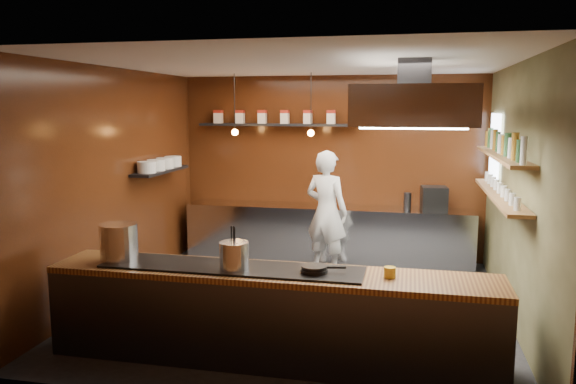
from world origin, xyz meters
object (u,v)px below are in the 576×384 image
(espresso_machine, at_px, (434,199))
(chef, at_px, (326,212))
(extractor_hood, at_px, (413,105))
(stockpot_large, at_px, (119,242))
(stockpot_small, at_px, (234,256))

(espresso_machine, distance_m, chef, 1.70)
(espresso_machine, xyz_separation_m, chef, (-1.58, -0.61, -0.16))
(extractor_hood, height_order, stockpot_large, extractor_hood)
(extractor_hood, bearing_deg, espresso_machine, 81.83)
(stockpot_large, distance_m, espresso_machine, 4.96)
(stockpot_large, relative_size, chef, 0.20)
(stockpot_small, height_order, chef, chef)
(stockpot_large, xyz_separation_m, espresso_machine, (3.26, 3.73, -0.04))
(stockpot_small, bearing_deg, stockpot_large, 176.52)
(stockpot_small, height_order, espresso_machine, espresso_machine)
(extractor_hood, bearing_deg, stockpot_small, -141.94)
(stockpot_large, bearing_deg, espresso_machine, 48.85)
(espresso_machine, bearing_deg, extractor_hood, -104.23)
(extractor_hood, bearing_deg, stockpot_large, -157.36)
(extractor_hood, distance_m, chef, 2.76)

